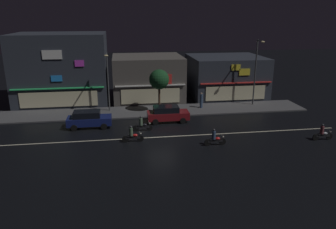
% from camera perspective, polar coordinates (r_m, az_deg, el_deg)
% --- Properties ---
extents(ground_plane, '(140.00, 140.00, 0.00)m').
position_cam_1_polar(ground_plane, '(29.47, -1.13, -4.02)').
color(ground_plane, black).
extents(lane_divider_stripe, '(33.89, 0.16, 0.01)m').
position_cam_1_polar(lane_divider_stripe, '(29.47, -1.13, -4.01)').
color(lane_divider_stripe, beige).
rests_on(lane_divider_stripe, ground).
extents(sidewalk_far, '(35.67, 4.48, 0.14)m').
position_cam_1_polar(sidewalk_far, '(37.08, -2.73, 0.61)').
color(sidewalk_far, '#4C4C4F').
rests_on(sidewalk_far, ground).
extents(storefront_left_block, '(10.99, 8.46, 8.55)m').
position_cam_1_polar(storefront_left_block, '(42.86, -18.24, 7.82)').
color(storefront_left_block, '#2D333D').
rests_on(storefront_left_block, ground).
extents(storefront_center_block, '(9.63, 8.66, 5.34)m').
position_cam_1_polar(storefront_center_block, '(44.89, 10.17, 6.73)').
color(storefront_center_block, '#2D333D').
rests_on(storefront_center_block, ground).
extents(storefront_right_block, '(8.86, 7.97, 5.62)m').
position_cam_1_polar(storefront_right_block, '(42.38, -3.63, 6.53)').
color(storefront_right_block, '#56514C').
rests_on(storefront_right_block, ground).
extents(streetlamp_west, '(0.44, 1.64, 6.61)m').
position_cam_1_polar(streetlamp_west, '(36.53, -10.65, 6.55)').
color(streetlamp_west, '#47494C').
rests_on(streetlamp_west, sidewalk_far).
extents(streetlamp_mid, '(0.44, 1.64, 7.82)m').
position_cam_1_polar(streetlamp_mid, '(39.83, 15.39, 8.03)').
color(streetlamp_mid, '#47494C').
rests_on(streetlamp_mid, sidewalk_far).
extents(pedestrian_on_sidewalk, '(0.34, 0.34, 1.83)m').
position_cam_1_polar(pedestrian_on_sidewalk, '(38.14, 5.92, 2.46)').
color(pedestrian_on_sidewalk, '#334766').
rests_on(pedestrian_on_sidewalk, sidewalk_far).
extents(street_tree, '(2.23, 2.23, 4.81)m').
position_cam_1_polar(street_tree, '(35.84, -1.58, 6.20)').
color(street_tree, '#473323').
rests_on(street_tree, sidewalk_far).
extents(parked_car_near_kerb, '(4.30, 1.98, 1.67)m').
position_cam_1_polar(parked_car_near_kerb, '(33.37, -0.09, 0.15)').
color(parked_car_near_kerb, maroon).
rests_on(parked_car_near_kerb, ground).
extents(parked_car_trailing, '(4.30, 1.98, 1.67)m').
position_cam_1_polar(parked_car_trailing, '(32.64, -13.86, -0.77)').
color(parked_car_trailing, navy).
rests_on(parked_car_trailing, ground).
extents(motorcycle_lead, '(1.90, 0.60, 1.52)m').
position_cam_1_polar(motorcycle_lead, '(31.70, 25.73, -3.03)').
color(motorcycle_lead, black).
rests_on(motorcycle_lead, ground).
extents(motorcycle_following, '(1.90, 0.60, 1.52)m').
position_cam_1_polar(motorcycle_following, '(28.30, -6.36, -3.68)').
color(motorcycle_following, black).
rests_on(motorcycle_following, ground).
extents(motorcycle_opposite_lane, '(1.90, 0.60, 1.52)m').
position_cam_1_polar(motorcycle_opposite_lane, '(30.85, -4.64, -1.82)').
color(motorcycle_opposite_lane, black).
rests_on(motorcycle_opposite_lane, ground).
extents(motorcycle_trailing_far, '(1.90, 0.60, 1.52)m').
position_cam_1_polar(motorcycle_trailing_far, '(27.69, 8.29, -4.24)').
color(motorcycle_trailing_far, black).
rests_on(motorcycle_trailing_far, ground).
extents(traffic_cone, '(0.36, 0.36, 0.55)m').
position_cam_1_polar(traffic_cone, '(33.97, -16.60, -1.33)').
color(traffic_cone, orange).
rests_on(traffic_cone, ground).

